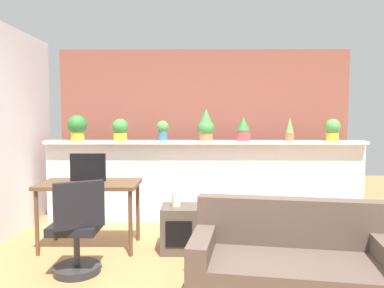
{
  "coord_description": "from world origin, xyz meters",
  "views": [
    {
      "loc": [
        -0.13,
        -3.15,
        1.5
      ],
      "look_at": [
        -0.17,
        1.28,
        1.16
      ],
      "focal_mm": 34.56,
      "sensor_mm": 36.0,
      "label": 1
    }
  ],
  "objects": [
    {
      "name": "potted_plant_3",
      "position": [
        0.01,
        1.99,
        1.36
      ],
      "size": [
        0.24,
        0.24,
        0.45
      ],
      "color": "#C66B42",
      "rests_on": "plant_shelf"
    },
    {
      "name": "side_cube_shelf",
      "position": [
        -0.31,
        0.85,
        0.25
      ],
      "size": [
        0.4,
        0.41,
        0.5
      ],
      "color": "#4C4238",
      "rests_on": "ground"
    },
    {
      "name": "divider_wall",
      "position": [
        0.0,
        2.0,
        0.55
      ],
      "size": [
        4.42,
        0.16,
        1.11
      ],
      "primitive_type": "cube",
      "color": "silver",
      "rests_on": "ground"
    },
    {
      "name": "potted_plant_0",
      "position": [
        -1.77,
        1.95,
        1.34
      ],
      "size": [
        0.27,
        0.27,
        0.36
      ],
      "color": "gold",
      "rests_on": "plant_shelf"
    },
    {
      "name": "potted_plant_1",
      "position": [
        -1.18,
        1.95,
        1.31
      ],
      "size": [
        0.22,
        0.22,
        0.31
      ],
      "color": "gold",
      "rests_on": "plant_shelf"
    },
    {
      "name": "ground_plane",
      "position": [
        0.0,
        0.0,
        0.0
      ],
      "size": [
        12.0,
        12.0,
        0.0
      ],
      "primitive_type": "plane",
      "color": "#9E7042"
    },
    {
      "name": "brick_wall_behind",
      "position": [
        0.0,
        2.6,
        1.25
      ],
      "size": [
        4.42,
        0.1,
        2.5
      ],
      "primitive_type": "cube",
      "color": "brown",
      "rests_on": "ground"
    },
    {
      "name": "potted_plant_4",
      "position": [
        0.53,
        1.93,
        1.32
      ],
      "size": [
        0.19,
        0.19,
        0.33
      ],
      "color": "#B7474C",
      "rests_on": "plant_shelf"
    },
    {
      "name": "desk",
      "position": [
        -1.32,
        0.93,
        0.67
      ],
      "size": [
        1.1,
        0.6,
        0.75
      ],
      "color": "brown",
      "rests_on": "ground"
    },
    {
      "name": "vase_on_shelf",
      "position": [
        -0.34,
        0.86,
        0.58
      ],
      "size": [
        0.1,
        0.1,
        0.15
      ],
      "primitive_type": "cylinder",
      "color": "silver",
      "rests_on": "side_cube_shelf"
    },
    {
      "name": "potted_plant_2",
      "position": [
        -0.59,
        1.95,
        1.3
      ],
      "size": [
        0.16,
        0.16,
        0.28
      ],
      "color": "#386B84",
      "rests_on": "plant_shelf"
    },
    {
      "name": "office_chair",
      "position": [
        -1.23,
        0.21,
        0.39
      ],
      "size": [
        0.52,
        0.52,
        0.91
      ],
      "color": "#262628",
      "rests_on": "ground"
    },
    {
      "name": "potted_plant_5",
      "position": [
        1.17,
        1.94,
        1.31
      ],
      "size": [
        0.12,
        0.12,
        0.33
      ],
      "color": "#C66B42",
      "rests_on": "plant_shelf"
    },
    {
      "name": "tv_monitor",
      "position": [
        -1.36,
        1.01,
        0.91
      ],
      "size": [
        0.4,
        0.04,
        0.32
      ],
      "primitive_type": "cube",
      "color": "black",
      "rests_on": "desk"
    },
    {
      "name": "potted_plant_6",
      "position": [
        1.76,
        1.95,
        1.31
      ],
      "size": [
        0.22,
        0.22,
        0.3
      ],
      "color": "gold",
      "rests_on": "plant_shelf"
    },
    {
      "name": "plant_shelf",
      "position": [
        0.0,
        1.96,
        1.13
      ],
      "size": [
        4.42,
        0.29,
        0.04
      ],
      "primitive_type": "cube",
      "color": "silver",
      "rests_on": "divider_wall"
    },
    {
      "name": "couch",
      "position": [
        0.63,
        -0.32,
        0.28
      ],
      "size": [
        1.66,
        1.0,
        0.8
      ],
      "color": "brown",
      "rests_on": "ground"
    }
  ]
}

